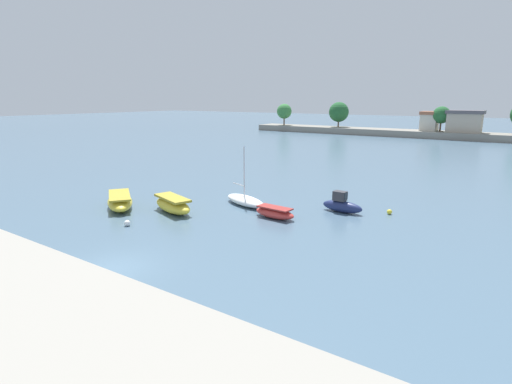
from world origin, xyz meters
The scene contains 9 objects.
ground_plane centered at (0.00, 0.00, 0.00)m, with size 400.00×400.00×0.00m, color #476075.
moored_boat_0 centered at (-9.61, 7.86, 0.55)m, with size 5.33×4.58×1.15m.
moored_boat_1 centered at (-5.23, 9.42, 0.59)m, with size 4.87×2.97×1.23m.
moored_boat_2 centered at (-1.86, 14.32, 0.40)m, with size 4.91×3.02×4.86m.
moored_boat_3 centered at (2.11, 12.56, 0.40)m, with size 3.38×1.44×0.84m.
moored_boat_4 centered at (5.57, 16.85, 0.58)m, with size 3.31×1.08×1.63m.
mooring_buoy_0 centered at (-5.30, 5.15, 0.21)m, with size 0.41×0.41×0.41m, color white.
mooring_buoy_1 centered at (8.81, 18.34, 0.19)m, with size 0.39×0.39×0.39m, color yellow.
distant_shoreline centered at (0.80, 85.07, 2.38)m, with size 92.09×7.20×8.04m.
Camera 1 is at (17.18, -11.81, 8.64)m, focal length 28.33 mm.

